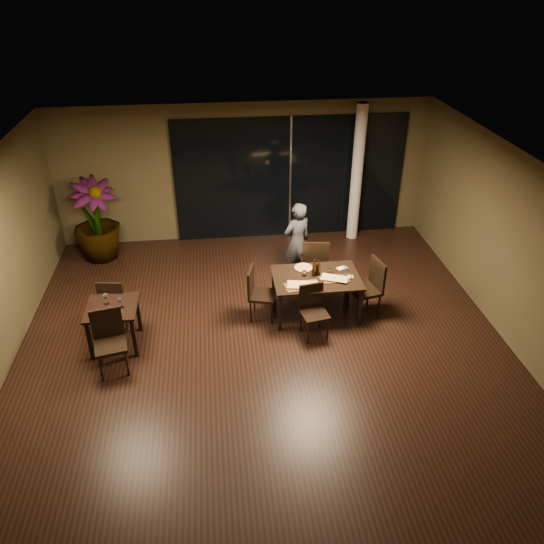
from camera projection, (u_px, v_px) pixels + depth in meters
The scene contains 32 objects.
ground at pixel (264, 344), 8.76m from camera, with size 8.00×8.00×0.00m, color black.
wall_back at pixel (244, 172), 11.44m from camera, with size 8.00×0.10×3.00m, color #453E25.
wall_front at pixel (313, 503), 4.54m from camera, with size 8.00×0.10×3.00m, color #453E25.
wall_right at pixel (517, 251), 8.40m from camera, with size 0.10×8.00×3.00m, color #453E25.
ceiling at pixel (262, 170), 7.21m from camera, with size 8.00×8.00×0.04m, color silver.
window_panel at pixel (290, 178), 11.54m from camera, with size 5.00×0.06×2.70m, color black.
column at pixel (357, 174), 11.34m from camera, with size 0.24×0.24×3.00m, color silver.
main_table at pixel (316, 281), 9.20m from camera, with size 1.50×1.00×0.75m.
side_table at pixel (113, 313), 8.45m from camera, with size 0.80×0.80×0.75m.
chair_main_far at pixel (315, 261), 9.94m from camera, with size 0.54×0.54×1.06m.
chair_main_near at pixel (313, 308), 8.78m from camera, with size 0.50×0.50×0.92m.
chair_main_left at pixel (258, 291), 9.16m from camera, with size 0.55×0.55×0.97m.
chair_main_right at pixel (370, 285), 9.24m from camera, with size 0.58×0.58×1.06m.
chair_side_far at pixel (114, 300), 8.94m from camera, with size 0.50×0.50×0.94m.
chair_side_near at pixel (109, 337), 8.01m from camera, with size 0.56×0.56×1.01m.
diner at pixel (297, 242), 10.18m from camera, with size 0.54×0.36×1.59m, color #2E3133.
potted_plant at pixel (96, 220), 10.86m from camera, with size 0.94×0.94×1.72m, color #1C4818.
pizza_board_left at pixel (303, 286), 8.89m from camera, with size 0.59×0.30×0.01m, color #4A2F18.
pizza_board_right at pixel (334, 279), 9.08m from camera, with size 0.51×0.25×0.01m, color #402414.
oblong_pizza_left at pixel (303, 285), 8.89m from camera, with size 0.50×0.23×0.02m, color #6C0D09, non-canonical shape.
oblong_pizza_right at pixel (335, 278), 9.07m from camera, with size 0.44×0.20×0.02m, color maroon, non-canonical shape.
round_pizza at pixel (304, 268), 9.41m from camera, with size 0.31×0.31×0.01m, color red.
bottle_a at pixel (314, 268), 9.11m from camera, with size 0.07×0.07×0.33m, color black, non-canonical shape.
bottle_b at pixel (319, 268), 9.14m from camera, with size 0.06×0.06×0.29m, color black, non-canonical shape.
bottle_c at pixel (315, 267), 9.15m from camera, with size 0.06×0.06×0.29m, color black, non-canonical shape.
tumbler_left at pixel (304, 273), 9.17m from camera, with size 0.08×0.08×0.09m, color white.
tumbler_right at pixel (330, 271), 9.24m from camera, with size 0.08×0.08×0.09m, color white.
napkin_near at pixel (348, 277), 9.15m from camera, with size 0.18×0.10×0.01m, color white.
napkin_far at pixel (342, 268), 9.40m from camera, with size 0.18×0.10×0.01m, color white.
wine_glass_a at pixel (106, 299), 8.40m from camera, with size 0.09×0.09×0.19m, color white, non-canonical shape.
wine_glass_b at pixel (120, 302), 8.32m from camera, with size 0.08×0.08×0.19m, color white, non-canonical shape.
side_napkin at pixel (113, 314), 8.20m from camera, with size 0.18×0.11×0.01m, color white.
Camera 1 is at (-0.69, -6.86, 5.54)m, focal length 35.00 mm.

